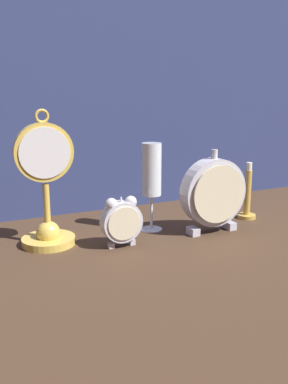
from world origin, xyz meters
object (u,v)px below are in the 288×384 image
object	(u,v)px
alarm_clock_twin_bell	(122,220)
brass_candlestick	(247,200)
champagne_flute	(152,175)
mantel_clock_silver	(213,193)
pocket_watch_on_stand	(46,198)

from	to	relation	value
alarm_clock_twin_bell	brass_candlestick	size ratio (longest dim) A/B	0.74
alarm_clock_twin_bell	champagne_flute	size ratio (longest dim) A/B	0.52
alarm_clock_twin_bell	brass_candlestick	distance (m)	0.38
mantel_clock_silver	pocket_watch_on_stand	bearing A→B (deg)	167.26
pocket_watch_on_stand	champagne_flute	distance (m)	0.25
pocket_watch_on_stand	champagne_flute	size ratio (longest dim) A/B	1.39
mantel_clock_silver	champagne_flute	bearing A→B (deg)	148.57
pocket_watch_on_stand	champagne_flute	world-z (taller)	pocket_watch_on_stand
champagne_flute	brass_candlestick	size ratio (longest dim) A/B	1.42
brass_candlestick	pocket_watch_on_stand	bearing A→B (deg)	177.04
mantel_clock_silver	alarm_clock_twin_bell	bearing A→B (deg)	179.43
pocket_watch_on_stand	mantel_clock_silver	distance (m)	0.38
champagne_flute	brass_candlestick	xyz separation A→B (m)	(0.27, -0.02, -0.09)
alarm_clock_twin_bell	mantel_clock_silver	bearing A→B (deg)	-0.57
brass_candlestick	mantel_clock_silver	bearing A→B (deg)	-158.79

